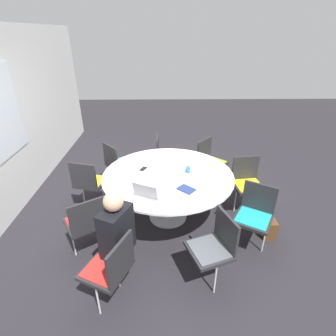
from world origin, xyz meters
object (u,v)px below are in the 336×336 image
(chair_2, at_px, (255,212))
(handbag, at_px, (267,225))
(chair_3, at_px, (247,180))
(chair_6, at_px, (118,162))
(spiral_notebook, at_px, (186,189))
(coffee_cup, at_px, (188,170))
(chair_4, at_px, (210,159))
(chair_8, at_px, (86,221))
(chair_1, at_px, (215,244))
(chair_7, at_px, (89,180))
(chair_5, at_px, (164,153))
(person_0, at_px, (116,233))
(chair_0, at_px, (111,266))
(laptop, at_px, (147,193))
(cell_phone, at_px, (143,169))

(chair_2, bearing_deg, handbag, -113.76)
(chair_3, distance_m, chair_6, 2.22)
(spiral_notebook, xyz_separation_m, coffee_cup, (0.47, -0.06, 0.03))
(chair_4, xyz_separation_m, chair_8, (-1.72, 1.79, 0.00))
(chair_1, bearing_deg, chair_2, -67.56)
(chair_4, xyz_separation_m, chair_7, (-0.73, 2.00, 0.00))
(chair_2, height_order, chair_5, same)
(chair_6, bearing_deg, coffee_cup, 12.80)
(coffee_cup, bearing_deg, chair_7, 82.47)
(chair_6, distance_m, chair_8, 1.63)
(chair_3, height_order, chair_5, same)
(chair_8, height_order, person_0, person_0)
(spiral_notebook, bearing_deg, chair_8, 103.95)
(chair_3, bearing_deg, coffee_cup, 3.01)
(chair_1, bearing_deg, chair_4, -27.44)
(chair_4, relative_size, chair_6, 1.00)
(chair_5, relative_size, spiral_notebook, 3.40)
(chair_6, height_order, chair_8, same)
(chair_4, height_order, spiral_notebook, chair_4)
(chair_0, bearing_deg, handbag, -37.51)
(chair_6, height_order, handbag, chair_6)
(chair_3, xyz_separation_m, chair_4, (0.77, 0.46, 0.00))
(chair_0, distance_m, chair_7, 1.81)
(chair_2, relative_size, handbag, 2.42)
(chair_0, distance_m, laptop, 0.97)
(chair_5, distance_m, cell_phone, 1.16)
(chair_6, xyz_separation_m, cell_phone, (-0.73, -0.51, 0.24))
(spiral_notebook, distance_m, coffee_cup, 0.48)
(chair_8, bearing_deg, laptop, -20.72)
(chair_6, bearing_deg, chair_7, -69.94)
(person_0, bearing_deg, chair_5, 12.74)
(laptop, distance_m, cell_phone, 0.75)
(chair_3, distance_m, laptop, 1.72)
(chair_2, xyz_separation_m, handbag, (0.20, -0.29, -0.39))
(laptop, bearing_deg, chair_2, -156.28)
(chair_0, xyz_separation_m, person_0, (0.25, -0.02, 0.19))
(chair_0, relative_size, handbag, 2.42)
(chair_1, relative_size, spiral_notebook, 3.40)
(cell_phone, relative_size, handbag, 0.43)
(chair_0, bearing_deg, chair_2, -38.82)
(chair_1, height_order, chair_6, same)
(chair_7, height_order, handbag, chair_7)
(chair_6, height_order, person_0, person_0)
(chair_1, height_order, chair_5, same)
(chair_8, bearing_deg, handbag, -24.66)
(person_0, xyz_separation_m, handbag, (0.79, -1.96, -0.58))
(chair_1, height_order, person_0, person_0)
(person_0, height_order, laptop, person_0)
(chair_6, bearing_deg, chair_2, 11.66)
(chair_1, xyz_separation_m, chair_4, (2.14, -0.29, 0.00))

